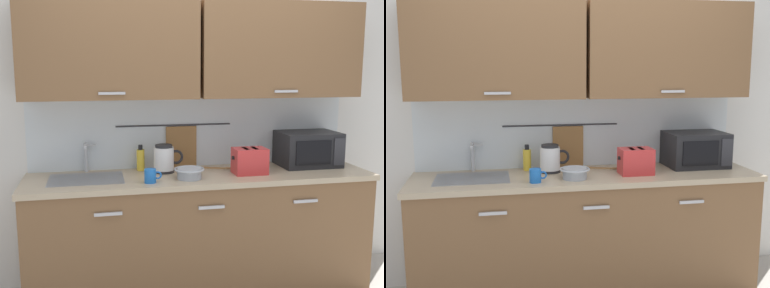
% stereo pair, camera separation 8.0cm
% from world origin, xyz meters
% --- Properties ---
extents(counter_unit, '(2.53, 0.64, 0.90)m').
position_xyz_m(counter_unit, '(-0.01, 0.30, 0.46)').
color(counter_unit, brown).
rests_on(counter_unit, ground).
extents(back_wall_assembly, '(3.70, 0.41, 2.50)m').
position_xyz_m(back_wall_assembly, '(-0.00, 0.53, 1.52)').
color(back_wall_assembly, silver).
rests_on(back_wall_assembly, ground).
extents(sink_faucet, '(0.09, 0.17, 0.22)m').
position_xyz_m(sink_faucet, '(-0.82, 0.53, 1.04)').
color(sink_faucet, '#B2B5BA').
rests_on(sink_faucet, counter_unit).
extents(microwave, '(0.46, 0.35, 0.27)m').
position_xyz_m(microwave, '(0.90, 0.41, 1.04)').
color(microwave, black).
rests_on(microwave, counter_unit).
extents(electric_kettle, '(0.23, 0.16, 0.21)m').
position_xyz_m(electric_kettle, '(-0.25, 0.41, 1.00)').
color(electric_kettle, black).
rests_on(electric_kettle, counter_unit).
extents(dish_soap_bottle, '(0.06, 0.06, 0.20)m').
position_xyz_m(dish_soap_bottle, '(-0.42, 0.51, 0.99)').
color(dish_soap_bottle, yellow).
rests_on(dish_soap_bottle, counter_unit).
extents(mug_near_sink, '(0.12, 0.08, 0.09)m').
position_xyz_m(mug_near_sink, '(-0.39, 0.12, 0.95)').
color(mug_near_sink, blue).
rests_on(mug_near_sink, counter_unit).
extents(mixing_bowl, '(0.21, 0.21, 0.08)m').
position_xyz_m(mixing_bowl, '(-0.11, 0.17, 0.94)').
color(mixing_bowl, '#A5ADB7').
rests_on(mixing_bowl, counter_unit).
extents(toaster, '(0.26, 0.17, 0.19)m').
position_xyz_m(toaster, '(0.35, 0.23, 1.00)').
color(toaster, red).
rests_on(toaster, counter_unit).
extents(mug_by_kettle, '(0.12, 0.08, 0.09)m').
position_xyz_m(mug_by_kettle, '(0.48, 0.47, 0.95)').
color(mug_by_kettle, silver).
rests_on(mug_by_kettle, counter_unit).
extents(wooden_spoon, '(0.27, 0.12, 0.01)m').
position_xyz_m(wooden_spoon, '(0.17, 0.44, 0.91)').
color(wooden_spoon, '#9E7042').
rests_on(wooden_spoon, counter_unit).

